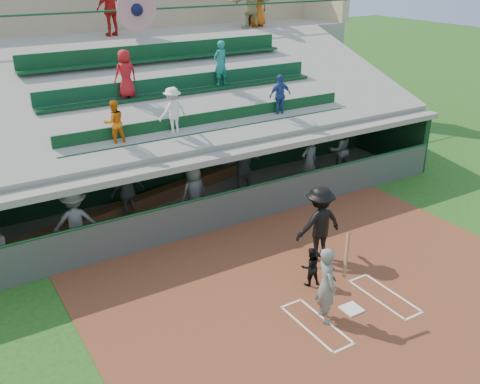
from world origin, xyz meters
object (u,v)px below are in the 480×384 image
home_plate (352,309)px  trash_bin (252,16)px  catcher (310,267)px  batter_at_plate (327,284)px

home_plate → trash_bin: trash_bin is taller
home_plate → trash_bin: bearing=66.5°
catcher → trash_bin: 14.09m
batter_at_plate → trash_bin: trash_bin is taller
batter_at_plate → catcher: size_ratio=1.97×
batter_at_plate → trash_bin: 15.27m
home_plate → trash_bin: (5.77, 13.27, 4.98)m
batter_at_plate → catcher: batter_at_plate is taller
catcher → trash_bin: (5.94, 11.95, 4.50)m
home_plate → catcher: size_ratio=0.43×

